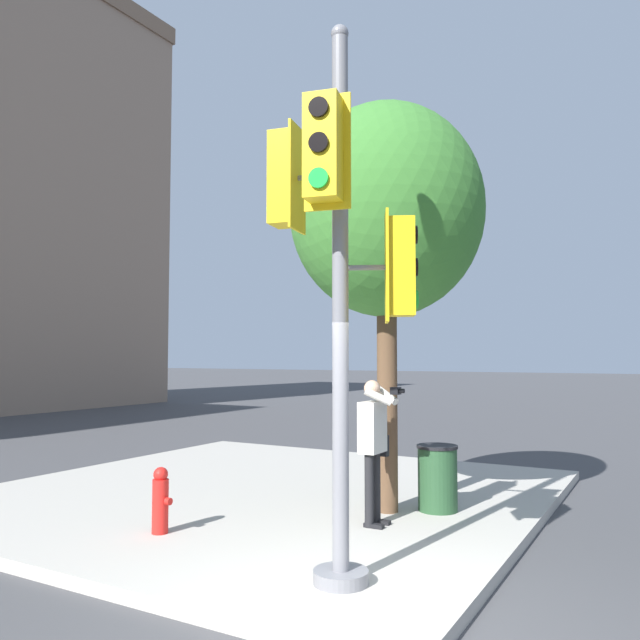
# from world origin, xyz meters

# --- Properties ---
(sidewalk_corner) EXTENTS (8.00, 8.00, 0.14)m
(sidewalk_corner) POSITION_xyz_m (3.50, 3.50, 0.07)
(sidewalk_corner) COLOR #ADA89E
(sidewalk_corner) RESTS_ON ground_plane
(traffic_signal_pole) EXTENTS (1.14, 1.39, 5.19)m
(traffic_signal_pole) POSITION_xyz_m (0.48, 0.63, 3.11)
(traffic_signal_pole) COLOR slate
(traffic_signal_pole) RESTS_ON sidewalk_corner
(person_photographer) EXTENTS (0.58, 0.54, 1.75)m
(person_photographer) POSITION_xyz_m (2.49, 1.20, 1.19)
(person_photographer) COLOR black
(person_photographer) RESTS_ON sidewalk_corner
(street_tree) EXTENTS (2.62, 2.62, 5.46)m
(street_tree) POSITION_xyz_m (3.17, 1.31, 4.13)
(street_tree) COLOR brown
(street_tree) RESTS_ON sidewalk_corner
(fire_hydrant) EXTENTS (0.19, 0.25, 0.76)m
(fire_hydrant) POSITION_xyz_m (0.95, 3.21, 0.52)
(fire_hydrant) COLOR red
(fire_hydrant) RESTS_ON sidewalk_corner
(trash_bin) EXTENTS (0.55, 0.55, 0.86)m
(trash_bin) POSITION_xyz_m (3.55, 0.76, 0.57)
(trash_bin) COLOR #234728
(trash_bin) RESTS_ON sidewalk_corner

